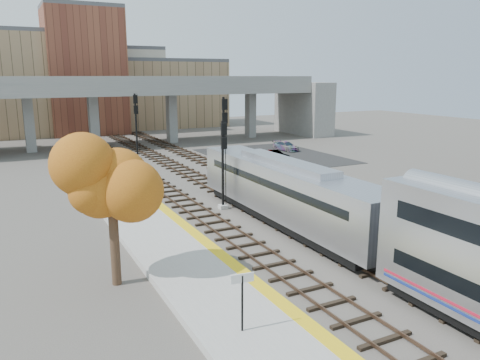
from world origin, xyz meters
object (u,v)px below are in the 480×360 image
locomotive (285,191)px  signal_mast_far (136,126)px  tree (111,179)px  car_c (286,146)px  car_b (275,156)px  signal_mast_mid (224,139)px  car_a (272,155)px  signal_mast_near (223,168)px

locomotive → signal_mast_far: (-2.10, 29.19, 1.58)m
tree → car_c: (28.60, 30.22, -4.46)m
signal_mast_far → car_b: bearing=-32.4°
car_c → car_b: bearing=-141.7°
signal_mast_mid → car_a: 12.76m
locomotive → car_c: (16.66, 26.11, -1.66)m
locomotive → car_a: size_ratio=5.95×
signal_mast_far → tree: 34.75m
locomotive → signal_mast_far: signal_mast_far is taller
signal_mast_mid → signal_mast_far: bearing=104.9°
tree → locomotive: bearing=19.0°
locomotive → signal_mast_far: bearing=94.1°
signal_mast_mid → car_c: size_ratio=1.94×
locomotive → car_c: bearing=57.5°
signal_mast_mid → car_a: bearing=38.3°
signal_mast_near → car_b: signal_mast_near is taller
signal_mast_mid → signal_mast_far: signal_mast_mid is taller
locomotive → signal_mast_mid: bearing=81.7°
locomotive → tree: bearing=-161.0°
signal_mast_near → signal_mast_mid: size_ratio=0.84×
signal_mast_mid → car_b: 12.23m
tree → car_a: tree is taller
signal_mast_mid → signal_mast_near: bearing=-115.4°
car_c → signal_mast_near: bearing=-141.9°
locomotive → car_c: locomotive is taller
tree → car_b: 34.35m
signal_mast_far → signal_mast_near: bearing=-90.0°
signal_mast_near → tree: 13.63m
tree → signal_mast_mid: bearing=52.0°
signal_mast_far → tree: bearing=-106.5°
car_b → car_c: (5.02, 5.65, 0.02)m
locomotive → car_b: 23.60m
signal_mast_near → signal_mast_mid: 9.58m
locomotive → signal_mast_mid: signal_mast_mid is taller
car_b → tree: bearing=-157.8°
tree → car_a: size_ratio=2.14×
car_a → car_c: size_ratio=0.80×
signal_mast_mid → tree: 22.67m
signal_mast_far → tree: signal_mast_far is taller
signal_mast_mid → signal_mast_far: 15.99m
car_b → car_c: car_c is taller
signal_mast_mid → car_c: (14.66, 12.38, -3.34)m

